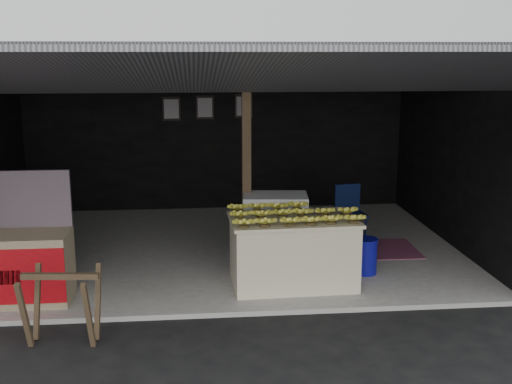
{
  "coord_description": "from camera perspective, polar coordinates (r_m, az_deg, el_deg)",
  "views": [
    {
      "loc": [
        -0.41,
        -6.72,
        2.93
      ],
      "look_at": [
        0.39,
        1.52,
        1.1
      ],
      "focal_mm": 45.0,
      "sensor_mm": 36.0,
      "label": 1
    }
  ],
  "objects": [
    {
      "name": "plastic_chair",
      "position": [
        9.94,
        8.31,
        -1.42
      ],
      "size": [
        0.47,
        0.47,
        0.86
      ],
      "rotation": [
        0.0,
        0.0,
        0.16
      ],
      "color": "#091334",
      "rests_on": "concrete_slab"
    },
    {
      "name": "shophouse",
      "position": [
        9.58,
        -3.12,
        7.47
      ],
      "size": [
        7.4,
        7.29,
        3.02
      ],
      "color": "black",
      "rests_on": "ground"
    },
    {
      "name": "ground",
      "position": [
        7.34,
        -1.94,
        -11.07
      ],
      "size": [
        80.0,
        80.0,
        0.0
      ],
      "primitive_type": "plane",
      "color": "black",
      "rests_on": "ground"
    },
    {
      "name": "neighbor_stall",
      "position": [
        8.01,
        -21.32,
        -5.98
      ],
      "size": [
        1.46,
        0.66,
        1.5
      ],
      "rotation": [
        0.0,
        0.0,
        0.0
      ],
      "color": "#998466",
      "rests_on": "concrete_slab"
    },
    {
      "name": "concrete_slab",
      "position": [
        9.68,
        -2.9,
        -5.0
      ],
      "size": [
        7.0,
        5.0,
        0.06
      ],
      "primitive_type": "cube",
      "color": "gray",
      "rests_on": "ground"
    },
    {
      "name": "magenta_rug",
      "position": [
        9.63,
        9.72,
        -5.04
      ],
      "size": [
        1.52,
        1.03,
        0.01
      ],
      "primitive_type": "cube",
      "rotation": [
        0.0,
        0.0,
        -0.02
      ],
      "color": "maroon",
      "rests_on": "concrete_slab"
    },
    {
      "name": "banana_pile",
      "position": [
        7.88,
        3.35,
        -1.72
      ],
      "size": [
        1.47,
        0.92,
        0.17
      ],
      "primitive_type": null,
      "rotation": [
        0.0,
        0.0,
        0.04
      ],
      "color": "gold",
      "rests_on": "banana_table"
    },
    {
      "name": "sawhorse",
      "position": [
        6.81,
        -16.9,
        -9.16
      ],
      "size": [
        0.78,
        0.73,
        0.76
      ],
      "rotation": [
        0.0,
        0.0,
        -0.1
      ],
      "color": "#4C3926",
      "rests_on": "ground"
    },
    {
      "name": "picture_frames",
      "position": [
        11.66,
        -4.39,
        7.5
      ],
      "size": [
        1.62,
        0.04,
        0.46
      ],
      "color": "black",
      "rests_on": "shophouse"
    },
    {
      "name": "banana_table",
      "position": [
        8.02,
        3.31,
        -5.27
      ],
      "size": [
        1.59,
        1.02,
        0.86
      ],
      "rotation": [
        0.0,
        0.0,
        0.04
      ],
      "color": "beige",
      "rests_on": "concrete_slab"
    },
    {
      "name": "water_barrel",
      "position": [
        8.57,
        9.69,
        -5.72
      ],
      "size": [
        0.3,
        0.3,
        0.44
      ],
      "primitive_type": "cylinder",
      "color": "#0B0B80",
      "rests_on": "concrete_slab"
    },
    {
      "name": "white_crate",
      "position": [
        8.8,
        1.71,
        -3.31
      ],
      "size": [
        0.92,
        0.67,
        0.96
      ],
      "rotation": [
        0.0,
        0.0,
        -0.1
      ],
      "color": "white",
      "rests_on": "concrete_slab"
    }
  ]
}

